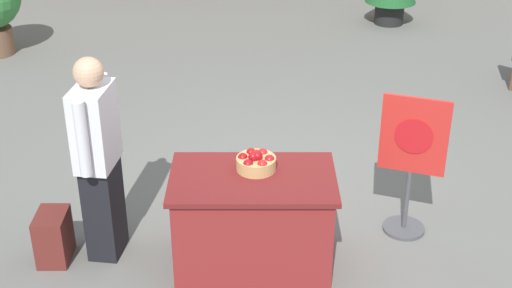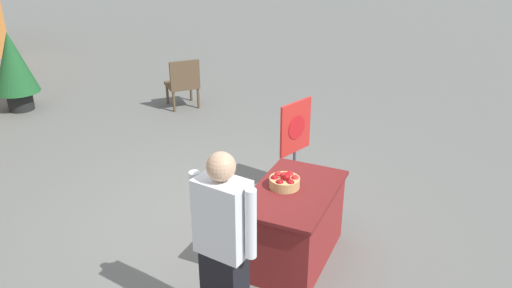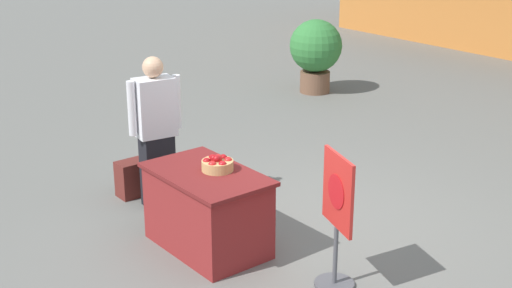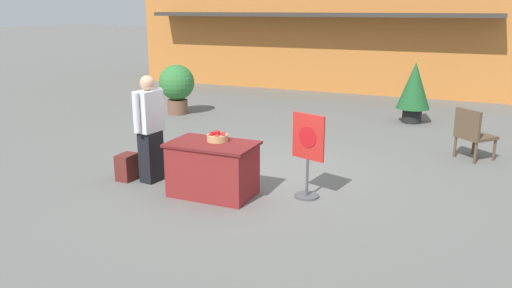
{
  "view_description": "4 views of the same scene",
  "coord_description": "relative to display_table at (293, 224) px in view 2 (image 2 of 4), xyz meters",
  "views": [
    {
      "loc": [
        -0.31,
        -5.69,
        3.5
      ],
      "look_at": [
        -0.33,
        -0.79,
        0.95
      ],
      "focal_mm": 50.0,
      "sensor_mm": 36.0,
      "label": 1
    },
    {
      "loc": [
        -4.43,
        -2.47,
        3.25
      ],
      "look_at": [
        0.04,
        -0.45,
        1.04
      ],
      "focal_mm": 35.0,
      "sensor_mm": 36.0,
      "label": 2
    },
    {
      "loc": [
        4.89,
        -4.6,
        3.31
      ],
      "look_at": [
        -0.44,
        -0.35,
        0.9
      ],
      "focal_mm": 50.0,
      "sensor_mm": 36.0,
      "label": 3
    },
    {
      "loc": [
        3.01,
        -7.16,
        2.68
      ],
      "look_at": [
        0.09,
        -0.44,
        0.68
      ],
      "focal_mm": 35.0,
      "sensor_mm": 36.0,
      "label": 4
    }
  ],
  "objects": [
    {
      "name": "patio_chair",
      "position": [
        3.46,
        3.45,
        0.11
      ],
      "size": [
        0.78,
        0.78,
        0.94
      ],
      "rotation": [
        0.0,
        0.0,
        0.84
      ],
      "color": "brown",
      "rests_on": "ground_plane"
    },
    {
      "name": "potted_plant_near_right",
      "position": [
        2.11,
        6.18,
        0.43
      ],
      "size": [
        0.78,
        0.78,
        1.45
      ],
      "color": "black",
      "rests_on": "ground_plane"
    },
    {
      "name": "ground_plane",
      "position": [
        0.34,
        1.04,
        -0.4
      ],
      "size": [
        120.0,
        120.0,
        0.0
      ],
      "primitive_type": "plane",
      "color": "slate"
    },
    {
      "name": "person_visitor",
      "position": [
        -1.19,
        0.16,
        0.46
      ],
      "size": [
        0.31,
        0.61,
        1.69
      ],
      "rotation": [
        0.0,
        0.0,
        -0.14
      ],
      "color": "black",
      "rests_on": "ground_plane"
    },
    {
      "name": "poster_board",
      "position": [
        1.3,
        0.46,
        0.26
      ],
      "size": [
        0.53,
        0.36,
        1.24
      ],
      "rotation": [
        0.0,
        0.0,
        -1.91
      ],
      "color": "#4C4C51",
      "rests_on": "ground_plane"
    },
    {
      "name": "apple_basket",
      "position": [
        0.03,
        0.11,
        0.46
      ],
      "size": [
        0.31,
        0.31,
        0.16
      ],
      "color": "tan",
      "rests_on": "display_table"
    },
    {
      "name": "display_table",
      "position": [
        0.0,
        0.0,
        0.0
      ],
      "size": [
        1.27,
        0.78,
        0.8
      ],
      "color": "maroon",
      "rests_on": "ground_plane"
    }
  ]
}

